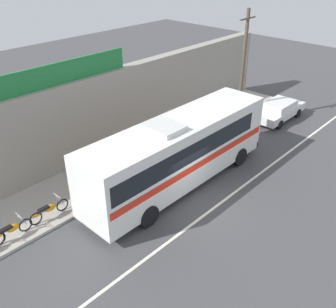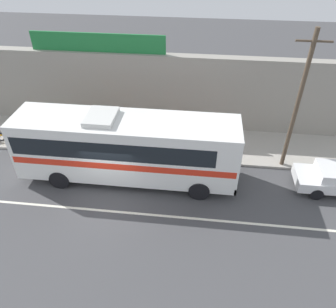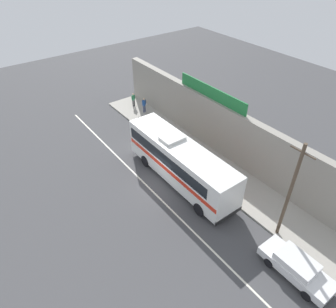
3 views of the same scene
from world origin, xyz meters
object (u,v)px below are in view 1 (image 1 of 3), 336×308
Objects in this scene: motorcycle_black at (48,210)px; motorcycle_green at (88,187)px; pedestrian_by_curb at (112,160)px; intercity_bus at (178,150)px; parked_car at (279,110)px; utility_pole at (243,67)px; motorcycle_red at (11,230)px.

motorcycle_green is at bearing 4.63° from motorcycle_black.
motorcycle_green is 1.17× the size of pedestrian_by_curb.
intercity_bus reaches higher than pedestrian_by_curb.
motorcycle_black is 1.23× the size of pedestrian_by_curb.
parked_car is (10.96, 0.26, -1.33)m from intercity_bus.
parked_car is at bearing -8.68° from motorcycle_green.
utility_pole reaches higher than intercity_bus.
motorcycle_black is 4.33m from pedestrian_by_curb.
motorcycle_red is at bearing -178.21° from motorcycle_black.
motorcycle_black is at bearing 1.79° from motorcycle_red.
intercity_bus is at bearing -58.43° from pedestrian_by_curb.
parked_car is 2.30× the size of motorcycle_black.
utility_pole is 3.99× the size of motorcycle_green.
intercity_bus is at bearing -166.98° from utility_pole.
motorcycle_red is at bearing -173.35° from pedestrian_by_curb.
intercity_bus is 3.63m from pedestrian_by_curb.
motorcycle_red is 4.07m from motorcycle_green.
intercity_bus is 4.80m from motorcycle_green.
motorcycle_red is (-18.82, 2.01, -0.17)m from parked_car.
motorcycle_red is 6.10m from pedestrian_by_curb.
pedestrian_by_curb reaches higher than motorcycle_red.
motorcycle_red is 1.14× the size of pedestrian_by_curb.
pedestrian_by_curb is at bearing 6.65° from motorcycle_red.
intercity_bus is 6.98× the size of pedestrian_by_curb.
motorcycle_green is (4.06, 0.24, 0.00)m from motorcycle_red.
intercity_bus reaches higher than motorcycle_black.
intercity_bus reaches higher than motorcycle_red.
intercity_bus reaches higher than motorcycle_green.
pedestrian_by_curb is at bearing 121.57° from intercity_bus.
motorcycle_black is (-6.08, 2.33, -1.50)m from intercity_bus.
utility_pole is 4.08× the size of motorcycle_red.
pedestrian_by_curb is (-12.79, 2.72, 0.33)m from parked_car.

